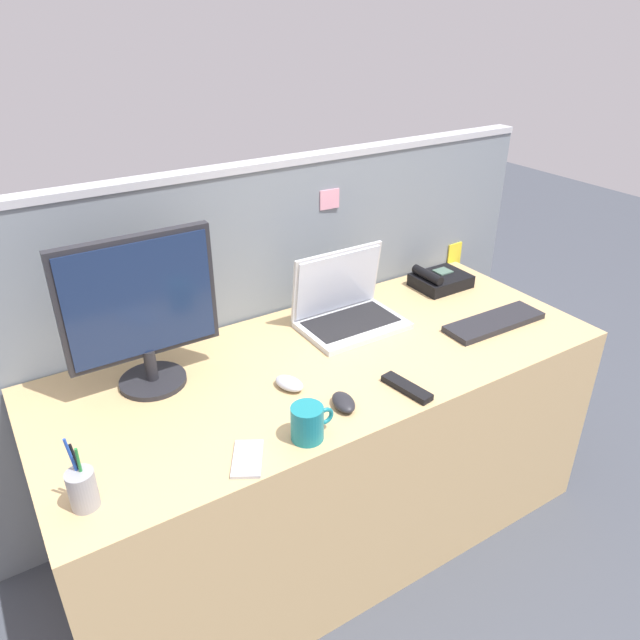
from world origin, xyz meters
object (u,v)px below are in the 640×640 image
object	(u,v)px
pen_cup	(83,488)
computer_mouse_left_hand	(344,402)
laptop	(346,306)
keyboard_main	(494,322)
computer_mouse_right_hand	(289,383)
desktop_monitor	(141,308)
tv_remote	(407,388)
cell_phone_silver_slab	(248,459)
coffee_mug	(308,423)
desk_phone	(439,280)

from	to	relation	value
pen_cup	computer_mouse_left_hand	bearing A→B (deg)	-0.35
laptop	pen_cup	size ratio (longest dim) A/B	1.90
laptop	computer_mouse_left_hand	world-z (taller)	laptop
keyboard_main	computer_mouse_right_hand	xyz separation A→B (m)	(-0.81, 0.05, 0.01)
desktop_monitor	pen_cup	distance (m)	0.54
pen_cup	tv_remote	xyz separation A→B (m)	(0.92, -0.04, -0.04)
keyboard_main	computer_mouse_right_hand	distance (m)	0.81
keyboard_main	computer_mouse_right_hand	world-z (taller)	computer_mouse_right_hand
keyboard_main	computer_mouse_left_hand	bearing A→B (deg)	-170.02
laptop	cell_phone_silver_slab	xyz separation A→B (m)	(-0.62, -0.47, -0.06)
keyboard_main	desktop_monitor	bearing A→B (deg)	166.39
cell_phone_silver_slab	laptop	bearing A→B (deg)	67.63
desktop_monitor	laptop	distance (m)	0.73
desktop_monitor	coffee_mug	size ratio (longest dim) A/B	3.73
keyboard_main	pen_cup	size ratio (longest dim) A/B	2.06
desk_phone	desktop_monitor	bearing A→B (deg)	-177.85
desktop_monitor	keyboard_main	size ratio (longest dim) A/B	1.21
laptop	cell_phone_silver_slab	world-z (taller)	laptop
desk_phone	laptop	bearing A→B (deg)	-174.31
laptop	tv_remote	xyz separation A→B (m)	(-0.08, -0.45, -0.06)
laptop	computer_mouse_left_hand	distance (m)	0.51
coffee_mug	cell_phone_silver_slab	bearing A→B (deg)	177.89
coffee_mug	laptop	bearing A→B (deg)	46.83
laptop	keyboard_main	bearing A→B (deg)	-34.10
pen_cup	keyboard_main	bearing A→B (deg)	4.34
cell_phone_silver_slab	tv_remote	world-z (taller)	tv_remote
keyboard_main	cell_phone_silver_slab	xyz separation A→B (m)	(-1.06, -0.17, -0.01)
desk_phone	coffee_mug	bearing A→B (deg)	-150.84
computer_mouse_left_hand	cell_phone_silver_slab	world-z (taller)	computer_mouse_left_hand
desktop_monitor	desk_phone	bearing A→B (deg)	2.15
desk_phone	tv_remote	distance (m)	0.76
laptop	desk_phone	distance (m)	0.50
desktop_monitor	computer_mouse_left_hand	distance (m)	0.64
cell_phone_silver_slab	coffee_mug	distance (m)	0.18
keyboard_main	cell_phone_silver_slab	distance (m)	1.07
desktop_monitor	computer_mouse_left_hand	world-z (taller)	desktop_monitor
pen_cup	coffee_mug	size ratio (longest dim) A/B	1.49
computer_mouse_right_hand	pen_cup	size ratio (longest dim) A/B	0.53
keyboard_main	cell_phone_silver_slab	world-z (taller)	keyboard_main
coffee_mug	desktop_monitor	bearing A→B (deg)	118.93
desktop_monitor	keyboard_main	world-z (taller)	desktop_monitor
desktop_monitor	desk_phone	world-z (taller)	desktop_monitor
desktop_monitor	cell_phone_silver_slab	distance (m)	0.54
desk_phone	computer_mouse_right_hand	size ratio (longest dim) A/B	2.14
computer_mouse_right_hand	pen_cup	distance (m)	0.65
laptop	keyboard_main	distance (m)	0.53
laptop	tv_remote	size ratio (longest dim) A/B	2.10
pen_cup	coffee_mug	xyz separation A→B (m)	(0.56, -0.07, -0.00)
keyboard_main	computer_mouse_right_hand	bearing A→B (deg)	177.52
laptop	computer_mouse_right_hand	xyz separation A→B (m)	(-0.37, -0.25, -0.05)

